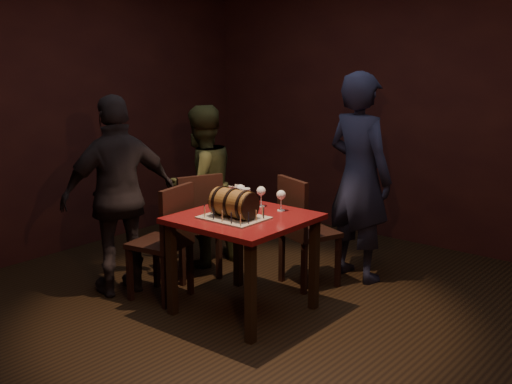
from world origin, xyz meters
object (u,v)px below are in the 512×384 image
pub_table (244,230)px  person_back (359,177)px  person_left_rear (201,186)px  chair_left_rear (196,221)px  chair_left_front (167,236)px  wine_glass_left (241,190)px  barrel_cake (234,203)px  person_left_front (119,196)px  wine_glass_mid (261,192)px  wine_glass_right (281,196)px  chair_back (302,226)px  pint_of_ale (246,198)px

pub_table → person_back: bearing=76.8°
person_left_rear → chair_left_rear: bearing=46.4°
chair_left_rear → chair_left_front: same height
wine_glass_left → chair_left_front: (-0.37, -0.45, -0.35)m
barrel_cake → person_left_front: person_left_front is taller
pub_table → person_back: size_ratio=0.51×
chair_left_front → barrel_cake: bearing=8.7°
wine_glass_mid → chair_left_rear: bearing=-177.8°
barrel_cake → chair_left_front: barrel_cake is taller
wine_glass_left → wine_glass_right: size_ratio=1.00×
wine_glass_left → person_back: person_back is taller
chair_back → person_left_front: bearing=-136.1°
wine_glass_left → chair_left_front: size_ratio=0.17×
barrel_cake → chair_left_rear: (-0.76, 0.38, -0.34)m
barrel_cake → wine_glass_right: (0.13, 0.39, 0.00)m
barrel_cake → pint_of_ale: size_ratio=2.51×
person_left_rear → person_left_front: (-0.01, -0.92, 0.07)m
person_left_rear → person_left_front: size_ratio=0.91×
wine_glass_mid → chair_left_front: 0.81m
barrel_cake → chair_left_front: (-0.61, -0.09, -0.34)m
pub_table → chair_left_rear: bearing=160.2°
chair_left_front → person_back: bearing=57.1°
barrel_cake → wine_glass_right: bearing=71.5°
pub_table → wine_glass_mid: size_ratio=5.59×
barrel_cake → pub_table: bearing=86.5°
wine_glass_right → person_left_rear: size_ratio=0.11×
barrel_cake → chair_left_front: 0.71m
chair_left_front → person_back: person_back is taller
barrel_cake → chair_back: 0.88m
wine_glass_left → pint_of_ale: size_ratio=1.07×
barrel_cake → person_back: 1.32m
pub_table → person_left_rear: (-1.01, 0.61, 0.09)m
wine_glass_mid → pub_table: bearing=-76.2°
barrel_cake → person_left_rear: person_left_rear is taller
wine_glass_left → person_back: bearing=60.8°
wine_glass_mid → chair_back: bearing=75.2°
chair_back → person_left_front: size_ratio=0.58×
wine_glass_left → chair_left_front: 0.68m
pub_table → person_left_rear: person_left_rear is taller
barrel_cake → pint_of_ale: (-0.15, 0.31, -0.04)m
wine_glass_mid → person_back: (0.35, 0.89, 0.02)m
wine_glass_mid → chair_left_front: chair_left_front is taller
barrel_cake → wine_glass_left: (-0.24, 0.36, 0.00)m
chair_back → person_left_rear: size_ratio=0.64×
pub_table → person_back: (0.28, 1.19, 0.25)m
chair_left_rear → chair_back: bearing=28.6°
person_left_rear → person_left_front: 0.92m
wine_glass_right → person_left_front: bearing=-152.3°
person_left_front → chair_left_front: bearing=124.8°
pint_of_ale → chair_left_front: (-0.46, -0.41, -0.30)m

